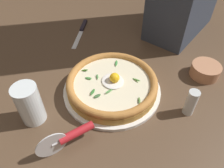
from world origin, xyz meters
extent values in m
cube|color=brown|center=(0.00, 0.00, -0.01)|extent=(2.40, 2.40, 0.03)
cylinder|color=white|center=(0.05, 0.01, 0.01)|extent=(0.32, 0.32, 0.01)
cylinder|color=#B27E34|center=(0.05, 0.01, 0.02)|extent=(0.29, 0.29, 0.02)
torus|color=#B87838|center=(0.05, 0.01, 0.04)|extent=(0.29, 0.29, 0.02)
cylinder|color=#EFE5C1|center=(0.05, 0.01, 0.04)|extent=(0.25, 0.25, 0.00)
ellipsoid|color=white|center=(0.05, 0.01, 0.04)|extent=(0.07, 0.07, 0.01)
sphere|color=yellow|center=(0.05, 0.02, 0.06)|extent=(0.03, 0.03, 0.03)
ellipsoid|color=#488344|center=(0.00, -0.02, 0.04)|extent=(0.02, 0.02, 0.00)
ellipsoid|color=#448F41|center=(-0.01, -0.04, 0.04)|extent=(0.03, 0.02, 0.01)
ellipsoid|color=#519148|center=(0.07, -0.02, 0.04)|extent=(0.01, 0.03, 0.01)
ellipsoid|color=#4E8939|center=(0.08, 0.08, 0.04)|extent=(0.03, 0.01, 0.01)
ellipsoid|color=#3F8D42|center=(-0.02, 0.07, 0.04)|extent=(0.03, 0.03, 0.00)
ellipsoid|color=#396821|center=(-0.05, -0.03, 0.04)|extent=(0.02, 0.02, 0.01)
ellipsoid|color=#4F7837|center=(0.16, 0.03, 0.04)|extent=(0.03, 0.02, 0.01)
ellipsoid|color=#40803D|center=(0.05, 0.04, 0.04)|extent=(0.02, 0.01, 0.01)
ellipsoid|color=#375E32|center=(0.07, -0.06, 0.04)|extent=(0.01, 0.02, 0.01)
ellipsoid|color=#2F6C2B|center=(0.05, -0.07, 0.04)|extent=(0.02, 0.03, 0.01)
cylinder|color=#B57A56|center=(0.18, 0.32, 0.02)|extent=(0.10, 0.10, 0.04)
cylinder|color=silver|center=(0.14, -0.24, 0.04)|extent=(0.01, 0.08, 0.08)
cylinder|color=silver|center=(0.14, -0.23, 0.04)|extent=(0.01, 0.02, 0.01)
cylinder|color=#B51E26|center=(0.14, -0.18, 0.04)|extent=(0.03, 0.10, 0.02)
cube|color=silver|center=(-0.28, 0.06, 0.00)|extent=(0.11, 0.11, 0.00)
cube|color=black|center=(-0.37, 0.14, 0.01)|extent=(0.08, 0.07, 0.01)
cylinder|color=silver|center=(0.00, -0.24, 0.06)|extent=(0.07, 0.07, 0.13)
cylinder|color=#E3D67A|center=(0.00, -0.24, 0.02)|extent=(0.06, 0.06, 0.04)
cylinder|color=silver|center=(0.25, 0.14, 0.04)|extent=(0.03, 0.03, 0.09)
camera|label=1|loc=(0.44, -0.28, 0.53)|focal=34.64mm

